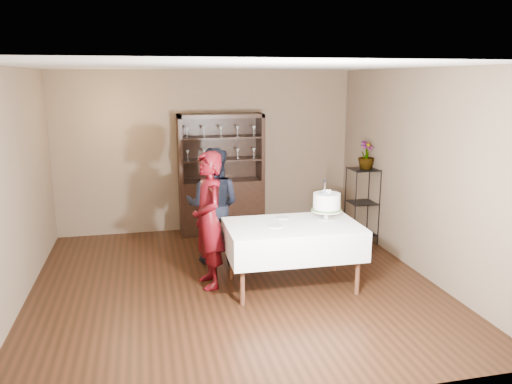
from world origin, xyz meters
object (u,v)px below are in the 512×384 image
cake (327,203)px  woman (209,220)px  cake_table (293,239)px  china_hutch (221,193)px  potted_plant (366,155)px  plant_etagere (362,202)px  man (213,206)px

cake → woman: bearing=174.2°
cake_table → cake: cake is taller
china_hutch → woman: bearing=-102.8°
woman → cake: woman is taller
woman → potted_plant: 2.91m
cake_table → cake: 0.64m
china_hutch → plant_etagere: china_hutch is taller
woman → potted_plant: bearing=105.4°
potted_plant → cake: bearing=-130.8°
plant_etagere → man: (-2.41, -0.34, 0.17)m
cake_table → potted_plant: bearing=41.8°
woman → potted_plant: (2.61, 1.16, 0.55)m
cake → cake_table: bearing=-165.1°
cake_table → man: bearing=126.7°
cake_table → potted_plant: (1.61, 1.44, 0.78)m
china_hutch → plant_etagere: 2.33m
plant_etagere → man: man is taller
cake_table → cake: bearing=14.9°
plant_etagere → cake_table: (-1.59, -1.45, -0.03)m
cake → china_hutch: bearing=112.3°
plant_etagere → man: bearing=-172.0°
plant_etagere → potted_plant: size_ratio=2.76×
woman → cake: 1.50m
cake_table → plant_etagere: bearing=42.5°
woman → man: (0.17, 0.83, -0.04)m
china_hutch → potted_plant: china_hutch is taller
plant_etagere → woman: size_ratio=0.70×
cake_table → woman: size_ratio=0.96×
potted_plant → china_hutch: bearing=153.2°
china_hutch → man: china_hutch is taller
plant_etagere → woman: bearing=-155.6°
china_hutch → cake: size_ratio=3.78×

